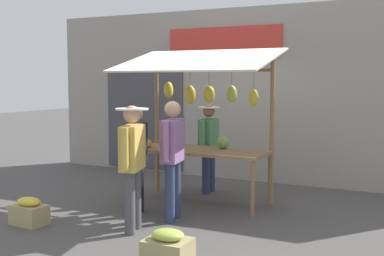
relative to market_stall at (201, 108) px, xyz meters
name	(u,v)px	position (x,y,z in m)	size (l,w,h in m)	color
ground_plane	(200,203)	(-0.01, 0.03, -1.54)	(40.00, 40.00, 0.00)	#514F4C
street_backdrop	(247,95)	(0.04, -2.16, 0.15)	(9.00, 0.30, 3.40)	#9E998E
market_stall	(201,108)	(0.00, 0.00, 0.00)	(2.50, 1.46, 2.50)	olive
vendor_with_sunhat	(209,142)	(0.20, -0.72, -0.64)	(0.40, 0.67, 1.55)	navy
shopper_in_grey_tee	(173,151)	(-0.11, 1.12, -0.55)	(0.32, 0.71, 1.70)	navy
shopper_with_ponytail	(136,152)	(0.55, 1.06, -0.62)	(0.34, 0.67, 1.60)	#232328
shopper_in_striped_shirt	(132,158)	(0.09, 1.83, -0.56)	(0.43, 0.68, 1.67)	#4C4C51
produce_crate_near	(168,250)	(-0.95, 2.72, -1.35)	(0.50, 0.41, 0.41)	tan
produce_crate_side	(29,212)	(1.54, 2.22, -1.37)	(0.50, 0.36, 0.39)	tan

